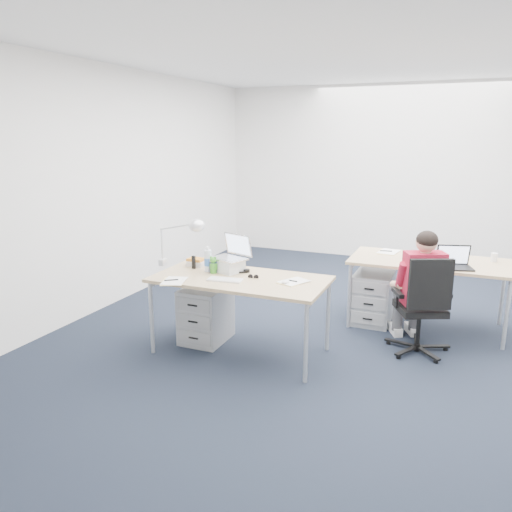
# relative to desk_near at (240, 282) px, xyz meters

# --- Properties ---
(floor) EXTENTS (7.00, 7.00, 0.00)m
(floor) POSITION_rel_desk_near_xyz_m (0.98, 0.76, -0.68)
(floor) COLOR black
(floor) RESTS_ON ground
(room) EXTENTS (6.02, 7.02, 2.80)m
(room) POSITION_rel_desk_near_xyz_m (0.98, 0.76, 1.03)
(room) COLOR silver
(room) RESTS_ON ground
(desk_near) EXTENTS (1.60, 0.80, 0.73)m
(desk_near) POSITION_rel_desk_near_xyz_m (0.00, 0.00, 0.00)
(desk_near) COLOR tan
(desk_near) RESTS_ON ground
(desk_far) EXTENTS (1.60, 0.80, 0.73)m
(desk_far) POSITION_rel_desk_near_xyz_m (1.56, 1.36, 0.00)
(desk_far) COLOR tan
(desk_far) RESTS_ON ground
(office_chair) EXTENTS (0.80, 0.80, 0.95)m
(office_chair) POSITION_rel_desk_near_xyz_m (1.56, 0.63, -0.41)
(office_chair) COLOR black
(office_chair) RESTS_ON ground
(seated_person) EXTENTS (0.55, 0.70, 1.16)m
(seated_person) POSITION_rel_desk_near_xyz_m (1.50, 0.79, -0.11)
(seated_person) COLOR maroon
(seated_person) RESTS_ON ground
(drawer_pedestal_near) EXTENTS (0.40, 0.50, 0.55)m
(drawer_pedestal_near) POSITION_rel_desk_near_xyz_m (-0.43, 0.12, -0.41)
(drawer_pedestal_near) COLOR #9EA1A4
(drawer_pedestal_near) RESTS_ON ground
(drawer_pedestal_far) EXTENTS (0.40, 0.50, 0.55)m
(drawer_pedestal_far) POSITION_rel_desk_near_xyz_m (1.01, 1.27, -0.41)
(drawer_pedestal_far) COLOR #9EA1A4
(drawer_pedestal_far) RESTS_ON ground
(silver_laptop) EXTENTS (0.40, 0.35, 0.35)m
(silver_laptop) POSITION_rel_desk_near_xyz_m (-0.19, 0.15, 0.22)
(silver_laptop) COLOR silver
(silver_laptop) RESTS_ON desk_near
(wireless_keyboard) EXTENTS (0.33, 0.16, 0.02)m
(wireless_keyboard) POSITION_rel_desk_near_xyz_m (-0.09, -0.14, 0.05)
(wireless_keyboard) COLOR white
(wireless_keyboard) RESTS_ON desk_near
(computer_mouse) EXTENTS (0.07, 0.10, 0.03)m
(computer_mouse) POSITION_rel_desk_near_xyz_m (0.45, -0.02, 0.06)
(computer_mouse) COLOR white
(computer_mouse) RESTS_ON desk_near
(headphones) EXTENTS (0.19, 0.15, 0.03)m
(headphones) POSITION_rel_desk_near_xyz_m (-0.08, 0.19, 0.06)
(headphones) COLOR black
(headphones) RESTS_ON desk_near
(can_koozie) EXTENTS (0.09, 0.09, 0.12)m
(can_koozie) POSITION_rel_desk_near_xyz_m (-0.31, 0.06, 0.11)
(can_koozie) COLOR #171645
(can_koozie) RESTS_ON desk_near
(water_bottle) EXTENTS (0.10, 0.10, 0.24)m
(water_bottle) POSITION_rel_desk_near_xyz_m (-0.37, 0.08, 0.17)
(water_bottle) COLOR silver
(water_bottle) RESTS_ON desk_near
(bear_figurine) EXTENTS (0.11, 0.10, 0.17)m
(bear_figurine) POSITION_rel_desk_near_xyz_m (-0.30, 0.04, 0.13)
(bear_figurine) COLOR #227A20
(bear_figurine) RESTS_ON desk_near
(book_stack) EXTENTS (0.20, 0.17, 0.08)m
(book_stack) POSITION_rel_desk_near_xyz_m (-0.58, 0.22, 0.08)
(book_stack) COLOR silver
(book_stack) RESTS_ON desk_near
(cordless_phone) EXTENTS (0.04, 0.03, 0.13)m
(cordless_phone) POSITION_rel_desk_near_xyz_m (-0.55, 0.11, 0.11)
(cordless_phone) COLOR black
(cordless_phone) RESTS_ON desk_near
(papers_left) EXTENTS (0.26, 0.31, 0.01)m
(papers_left) POSITION_rel_desk_near_xyz_m (-0.50, -0.35, 0.05)
(papers_left) COLOR #EBD288
(papers_left) RESTS_ON desk_near
(papers_right) EXTENTS (0.27, 0.31, 0.01)m
(papers_right) POSITION_rel_desk_near_xyz_m (0.49, 0.05, 0.05)
(papers_right) COLOR #EBD288
(papers_right) RESTS_ON desk_near
(sunglasses) EXTENTS (0.11, 0.06, 0.02)m
(sunglasses) POSITION_rel_desk_near_xyz_m (0.12, 0.03, 0.06)
(sunglasses) COLOR black
(sunglasses) RESTS_ON desk_near
(desk_lamp) EXTENTS (0.47, 0.23, 0.52)m
(desk_lamp) POSITION_rel_desk_near_xyz_m (-0.75, 0.11, 0.30)
(desk_lamp) COLOR silver
(desk_lamp) RESTS_ON desk_near
(dark_laptop) EXTENTS (0.39, 0.39, 0.23)m
(dark_laptop) POSITION_rel_desk_near_xyz_m (1.82, 1.11, 0.16)
(dark_laptop) COLOR black
(dark_laptop) RESTS_ON desk_far
(far_cup) EXTENTS (0.08, 0.08, 0.09)m
(far_cup) POSITION_rel_desk_near_xyz_m (2.18, 1.56, 0.09)
(far_cup) COLOR white
(far_cup) RESTS_ON desk_far
(far_papers) EXTENTS (0.23, 0.30, 0.01)m
(far_papers) POSITION_rel_desk_near_xyz_m (1.10, 1.57, 0.05)
(far_papers) COLOR white
(far_papers) RESTS_ON desk_far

